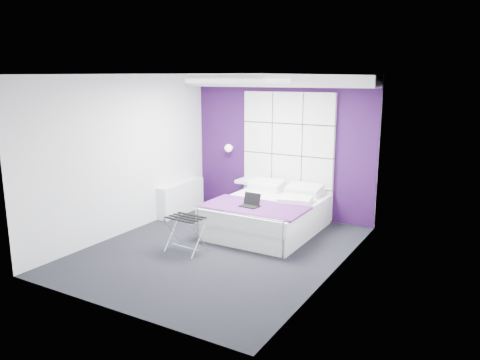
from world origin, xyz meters
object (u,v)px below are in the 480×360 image
object	(u,v)px
nightstand	(251,181)
laptop	(251,203)
radiator	(181,198)
wall_lamp	(230,148)
bed	(268,214)
luggage_rack	(186,234)

from	to	relation	value
nightstand	laptop	bearing A→B (deg)	-61.22
radiator	nightstand	world-z (taller)	nightstand
nightstand	radiator	bearing A→B (deg)	-147.68
wall_lamp	bed	xyz separation A→B (m)	(1.32, -0.91, -0.92)
wall_lamp	radiator	xyz separation A→B (m)	(-0.64, -0.76, -0.92)
laptop	radiator	bearing A→B (deg)	164.19
radiator	laptop	distance (m)	2.04
laptop	wall_lamp	bearing A→B (deg)	135.05
wall_lamp	luggage_rack	size ratio (longest dim) A/B	0.28
wall_lamp	radiator	world-z (taller)	wall_lamp
radiator	luggage_rack	xyz separation A→B (m)	(1.31, -1.61, -0.03)
bed	luggage_rack	bearing A→B (deg)	-114.01
bed	nightstand	distance (m)	1.24
radiator	bed	world-z (taller)	bed
wall_lamp	laptop	bearing A→B (deg)	-48.60
wall_lamp	bed	bearing A→B (deg)	-34.77
wall_lamp	bed	world-z (taller)	wall_lamp
radiator	laptop	xyz separation A→B (m)	(1.90, -0.67, 0.31)
radiator	bed	xyz separation A→B (m)	(1.96, -0.15, -0.00)
bed	luggage_rack	distance (m)	1.59
bed	laptop	bearing A→B (deg)	-95.82
radiator	bed	distance (m)	1.96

